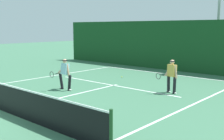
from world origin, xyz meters
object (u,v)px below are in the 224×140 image
object	(u,v)px
tennis_ball	(122,77)
light_pole	(219,3)
player_near	(65,73)
player_far	(172,75)

from	to	relation	value
tennis_ball	light_pole	xyz separation A→B (m)	(3.50, 5.84, 4.60)
player_near	light_pole	bearing A→B (deg)	-108.24
tennis_ball	player_near	bearing A→B (deg)	-88.80
player_far	tennis_ball	xyz separation A→B (m)	(-4.34, 1.71, -0.82)
player_near	tennis_ball	size ratio (longest dim) A/B	23.08
tennis_ball	light_pole	distance (m)	8.23
light_pole	player_far	bearing A→B (deg)	-83.71
player_near	tennis_ball	bearing A→B (deg)	-88.79
player_near	light_pole	world-z (taller)	light_pole
player_near	tennis_ball	distance (m)	4.57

